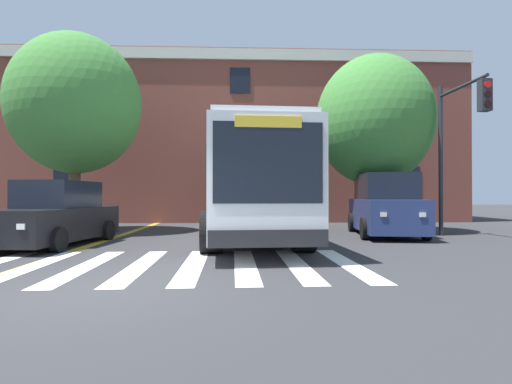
# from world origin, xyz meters

# --- Properties ---
(ground_plane) EXTENTS (120.00, 120.00, 0.00)m
(ground_plane) POSITION_xyz_m (0.00, 0.00, 0.00)
(ground_plane) COLOR #303033
(crosswalk) EXTENTS (8.34, 4.45, 0.01)m
(crosswalk) POSITION_xyz_m (0.59, 2.20, 0.00)
(crosswalk) COLOR white
(crosswalk) RESTS_ON ground
(lane_line_yellow_inner) EXTENTS (0.12, 36.00, 0.01)m
(lane_line_yellow_inner) POSITION_xyz_m (-2.39, 16.20, 0.00)
(lane_line_yellow_inner) COLOR gold
(lane_line_yellow_inner) RESTS_ON ground
(lane_line_yellow_outer) EXTENTS (0.12, 36.00, 0.01)m
(lane_line_yellow_outer) POSITION_xyz_m (-2.23, 16.20, 0.00)
(lane_line_yellow_outer) COLOR gold
(lane_line_yellow_outer) RESTS_ON ground
(city_bus) EXTENTS (3.43, 11.85, 3.40)m
(city_bus) POSITION_xyz_m (2.42, 7.67, 1.84)
(city_bus) COLOR white
(city_bus) RESTS_ON ground
(car_black_near_lane) EXTENTS (2.48, 4.96, 1.93)m
(car_black_near_lane) POSITION_xyz_m (-3.37, 5.91, 0.87)
(car_black_near_lane) COLOR black
(car_black_near_lane) RESTS_ON ground
(car_navy_far_lane) EXTENTS (2.74, 5.21, 2.29)m
(car_navy_far_lane) POSITION_xyz_m (7.57, 8.37, 1.09)
(car_navy_far_lane) COLOR navy
(car_navy_far_lane) RESTS_ON ground
(traffic_light_near_corner) EXTENTS (0.36, 2.79, 5.60)m
(traffic_light_near_corner) POSITION_xyz_m (9.73, 7.22, 3.74)
(traffic_light_near_corner) COLOR #28282D
(traffic_light_near_corner) RESTS_ON ground
(street_tree_curbside_large) EXTENTS (6.77, 6.79, 7.38)m
(street_tree_curbside_large) POSITION_xyz_m (7.78, 10.14, 4.63)
(street_tree_curbside_large) COLOR #4C3D2D
(street_tree_curbside_large) RESTS_ON ground
(street_tree_curbside_small) EXTENTS (7.56, 7.53, 8.09)m
(street_tree_curbside_small) POSITION_xyz_m (-4.62, 10.24, 5.23)
(street_tree_curbside_small) COLOR brown
(street_tree_curbside_small) RESTS_ON ground
(building_facade) EXTENTS (35.54, 8.16, 9.66)m
(building_facade) POSITION_xyz_m (-2.59, 19.51, 4.84)
(building_facade) COLOR brown
(building_facade) RESTS_ON ground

